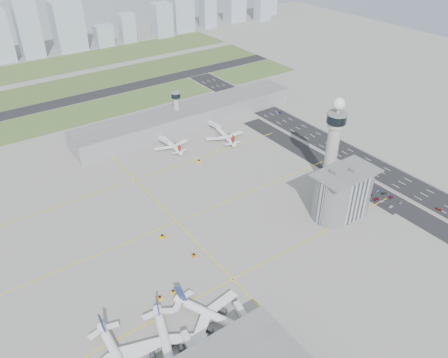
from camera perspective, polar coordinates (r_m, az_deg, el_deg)
ground at (r=276.64m, az=4.20°, el=-5.84°), size 1000.00×1000.00×0.00m
grass_strip_0 at (r=442.56m, az=-16.69°, el=8.54°), size 480.00×50.00×0.08m
grass_strip_1 at (r=509.78m, az=-19.73°, el=11.21°), size 480.00×60.00×0.08m
grass_strip_2 at (r=583.58m, az=-22.23°, el=13.34°), size 480.00×70.00×0.08m
runway at (r=475.42m, az=-18.29°, el=9.96°), size 480.00×22.00×0.10m
highway at (r=349.25m, az=19.09°, el=1.29°), size 28.00×500.00×0.10m
barrier_left at (r=338.88m, az=17.65°, el=0.67°), size 0.60×500.00×1.20m
barrier_right at (r=359.35m, az=20.48°, el=2.03°), size 0.60×500.00×1.20m
landside_road at (r=326.59m, az=17.74°, el=-0.77°), size 18.00×260.00×0.08m
parking_lot at (r=319.66m, az=19.14°, el=-1.86°), size 20.00×44.00×0.10m
taxiway_line_h_0 at (r=240.75m, az=1.14°, el=-12.97°), size 260.00×0.60×0.01m
taxiway_line_h_1 at (r=278.70m, az=-6.18°, el=-5.63°), size 260.00×0.60×0.01m
taxiway_line_h_2 at (r=323.40m, az=-11.48°, el=-0.11°), size 260.00×0.60×0.01m
taxiway_line_v at (r=278.70m, az=-6.18°, el=-5.63°), size 0.60×260.00×0.01m
control_tower at (r=306.11m, az=14.13°, el=5.12°), size 14.00×14.00×64.50m
secondary_tower at (r=389.20m, az=-6.22°, el=9.43°), size 8.60×8.60×31.90m
admin_building at (r=286.37m, az=15.26°, el=-1.77°), size 42.00×24.00×33.50m
terminal_pier at (r=396.49m, az=-4.72°, el=8.24°), size 210.00×32.00×15.80m
airplane_near_a at (r=208.61m, az=-13.68°, el=-21.56°), size 37.80×44.11×12.10m
airplane_near_b at (r=208.58m, az=-7.59°, el=-20.46°), size 50.68×55.14×12.76m
airplane_near_c at (r=217.51m, az=-1.25°, el=-17.07°), size 53.25×56.52×12.52m
airplane_far_a at (r=359.14m, az=-6.95°, el=4.82°), size 32.55×37.55×10.00m
airplane_far_b at (r=370.55m, az=0.02°, el=6.11°), size 41.06×45.77×11.18m
jet_bridge_near_2 at (r=217.22m, az=3.31°, el=-18.66°), size 5.39×14.31×5.70m
jet_bridge_far_0 at (r=370.02m, az=-8.45°, el=5.21°), size 5.39×14.31×5.70m
jet_bridge_far_1 at (r=391.96m, az=-1.96°, el=7.22°), size 5.39×14.31×5.70m
tug_0 at (r=233.07m, az=-8.37°, el=-15.12°), size 3.12×2.36×1.66m
tug_1 at (r=235.10m, az=-6.65°, el=-14.41°), size 3.02×2.32×1.60m
tug_2 at (r=253.34m, az=-3.96°, el=-9.92°), size 2.56×3.36×1.79m
tug_3 at (r=267.58m, az=-8.05°, el=-7.43°), size 3.94×4.13×1.98m
tug_4 at (r=338.05m, az=-3.30°, el=2.33°), size 4.38×4.06×2.10m
tug_5 at (r=381.16m, az=-0.44°, el=6.12°), size 3.73×3.19×1.83m
car_lot_0 at (r=309.80m, az=20.98°, el=-3.36°), size 3.55×1.43×1.21m
car_lot_1 at (r=312.75m, az=19.90°, el=-2.75°), size 3.54×1.63×1.12m
car_lot_2 at (r=313.79m, az=19.26°, el=-2.47°), size 4.37×2.03×1.21m
car_lot_3 at (r=316.38m, az=18.56°, el=-2.00°), size 4.43×2.11×1.25m
car_lot_4 at (r=321.44m, az=17.23°, el=-1.13°), size 3.97×1.90×1.31m
car_lot_5 at (r=323.46m, az=16.74°, el=-0.83°), size 3.37×1.32×1.09m
car_lot_6 at (r=315.87m, az=22.08°, el=-2.88°), size 4.46×2.55×1.17m
car_lot_7 at (r=319.61m, az=21.03°, el=-2.17°), size 4.43×2.39×1.22m
car_lot_8 at (r=321.46m, az=20.18°, el=-1.75°), size 4.05×2.13×1.31m
car_lot_9 at (r=322.53m, az=19.53°, el=-1.49°), size 3.77×1.57×1.21m
car_lot_10 at (r=328.44m, az=18.28°, el=-0.55°), size 4.95×2.90×1.29m
car_lot_11 at (r=331.55m, az=17.37°, el=-0.04°), size 4.23×2.03×1.19m
car_hw_0 at (r=319.75m, az=26.26°, el=-3.55°), size 1.96×3.85×1.25m
car_hw_1 at (r=368.52m, az=14.60°, el=3.94°), size 1.65×3.95×1.27m
car_hw_2 at (r=422.54m, az=7.30°, el=8.61°), size 2.27×4.47×1.21m
car_hw_4 at (r=456.60m, az=0.73°, el=10.78°), size 2.14×4.06×1.32m
skyline_bldg_8 at (r=621.95m, az=-24.37°, el=18.05°), size 26.33×21.06×83.39m
skyline_bldg_9 at (r=636.47m, az=-19.71°, el=18.29°), size 36.96×29.57×62.11m
skyline_bldg_10 at (r=645.40m, az=-15.43°, el=17.58°), size 23.01×18.41×27.75m
skyline_bldg_11 at (r=656.17m, az=-12.53°, el=18.70°), size 20.22×16.18×38.97m
skyline_bldg_12 at (r=675.74m, az=-8.10°, el=19.87°), size 26.14×20.92×46.89m
skyline_bldg_13 at (r=700.82m, az=-5.69°, el=21.92°), size 32.26×25.81×81.20m
skyline_bldg_14 at (r=718.49m, az=-2.15°, el=21.81°), size 21.59×17.28×68.75m
skyline_bldg_15 at (r=758.92m, az=1.41°, el=22.22°), size 30.25×24.20×63.40m
skyline_bldg_17 at (r=815.51m, az=5.89°, el=22.02°), size 22.64×18.11×41.06m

